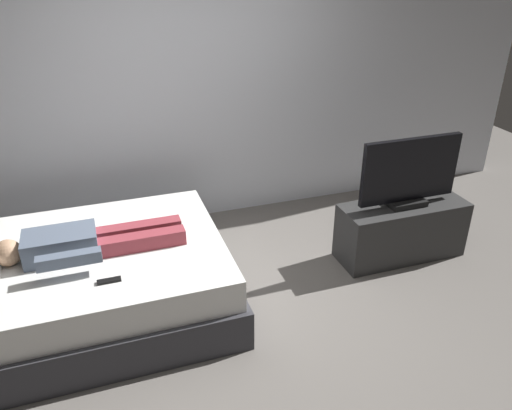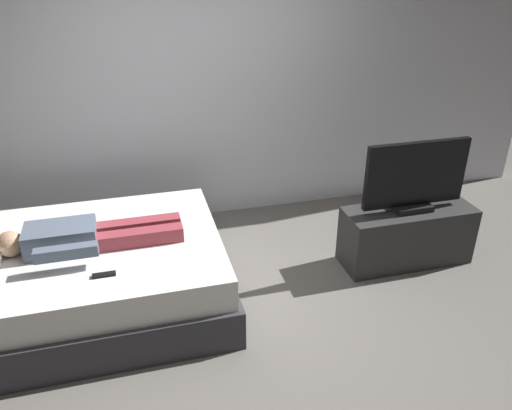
# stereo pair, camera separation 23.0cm
# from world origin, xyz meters

# --- Properties ---
(ground_plane) EXTENTS (10.00, 10.00, 0.00)m
(ground_plane) POSITION_xyz_m (0.00, 0.00, 0.00)
(ground_plane) COLOR slate
(back_wall) EXTENTS (6.40, 0.10, 2.80)m
(back_wall) POSITION_xyz_m (0.40, 1.80, 1.40)
(back_wall) COLOR silver
(back_wall) RESTS_ON ground
(bed) EXTENTS (2.09, 1.52, 0.54)m
(bed) POSITION_xyz_m (-1.09, 0.49, 0.26)
(bed) COLOR #333338
(bed) RESTS_ON ground
(person) EXTENTS (1.26, 0.46, 0.18)m
(person) POSITION_xyz_m (-1.07, 0.46, 0.62)
(person) COLOR slate
(person) RESTS_ON bed
(remote) EXTENTS (0.15, 0.04, 0.02)m
(remote) POSITION_xyz_m (-0.91, 0.05, 0.55)
(remote) COLOR black
(remote) RESTS_ON bed
(tv_stand) EXTENTS (1.10, 0.40, 0.50)m
(tv_stand) POSITION_xyz_m (1.54, 0.44, 0.25)
(tv_stand) COLOR #2D2D2D
(tv_stand) RESTS_ON ground
(tv) EXTENTS (0.88, 0.20, 0.59)m
(tv) POSITION_xyz_m (1.54, 0.44, 0.78)
(tv) COLOR black
(tv) RESTS_ON tv_stand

